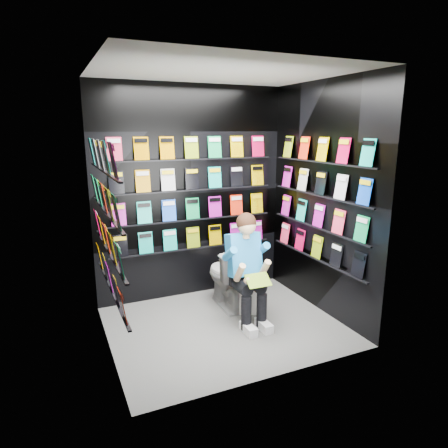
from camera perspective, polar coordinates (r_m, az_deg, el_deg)
name	(u,v)px	position (r m, az deg, el deg)	size (l,w,h in m)	color
floor	(225,326)	(4.45, 0.08, -14.35)	(2.40, 2.40, 0.00)	slate
ceiling	(225,71)	(3.97, 0.10, 21.01)	(2.40, 2.40, 0.00)	white
wall_back	(191,194)	(4.93, -4.67, 4.34)	(2.40, 0.04, 2.60)	black
wall_front	(277,231)	(3.15, 7.53, -0.94)	(2.40, 0.04, 2.60)	black
wall_left	(101,219)	(3.70, -17.12, 0.73)	(0.04, 2.00, 2.60)	black
wall_right	(322,200)	(4.63, 13.81, 3.40)	(0.04, 2.00, 2.60)	black
comics_back	(192,194)	(4.90, -4.55, 4.35)	(2.10, 0.06, 1.37)	#F92C0F
comics_left	(105,218)	(3.70, -16.67, 0.85)	(0.06, 1.70, 1.37)	#F92C0F
comics_right	(320,199)	(4.61, 13.52, 3.43)	(0.06, 1.70, 1.37)	#F92C0F
toilet	(228,276)	(4.79, 0.61, -7.47)	(0.42, 0.75, 0.73)	white
longbox	(247,295)	(4.81, 3.31, -10.11)	(0.23, 0.41, 0.31)	silver
longbox_lid	(247,282)	(4.75, 3.33, -8.23)	(0.25, 0.43, 0.03)	silver
reader	(243,255)	(4.34, 2.71, -4.50)	(0.48, 0.70, 1.28)	#1C7BC9
held_comic	(258,280)	(4.10, 4.90, -8.00)	(0.25, 0.01, 0.18)	#1E941F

